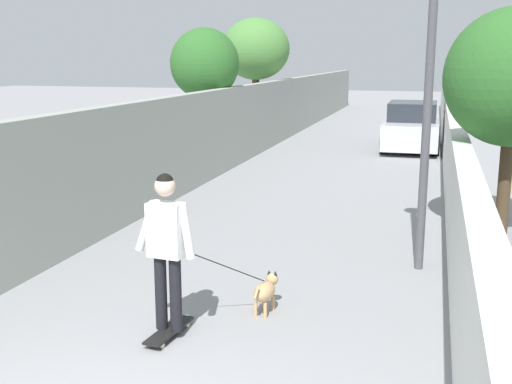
# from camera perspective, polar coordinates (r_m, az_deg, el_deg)

# --- Properties ---
(ground_plane) EXTENTS (80.00, 80.00, 0.00)m
(ground_plane) POSITION_cam_1_polar(r_m,az_deg,el_deg) (17.96, 7.68, 2.44)
(ground_plane) COLOR gray
(wall_left) EXTENTS (48.00, 0.30, 2.17)m
(wall_left) POSITION_cam_1_polar(r_m,az_deg,el_deg) (16.55, -3.29, 5.50)
(wall_left) COLOR #999E93
(wall_left) RESTS_ON ground
(fence_right) EXTENTS (48.00, 0.30, 1.62)m
(fence_right) POSITION_cam_1_polar(r_m,az_deg,el_deg) (15.69, 17.29, 3.59)
(fence_right) COLOR silver
(fence_right) RESTS_ON ground
(tree_left_near) EXTENTS (2.46, 2.46, 4.36)m
(tree_left_near) POSITION_cam_1_polar(r_m,az_deg,el_deg) (23.42, -0.03, 12.72)
(tree_left_near) COLOR #473523
(tree_left_near) RESTS_ON ground
(tree_left_distant) EXTENTS (1.88, 1.88, 3.76)m
(tree_left_distant) POSITION_cam_1_polar(r_m,az_deg,el_deg) (17.63, -4.65, 11.29)
(tree_left_distant) COLOR brown
(tree_left_distant) RESTS_ON ground
(lamp_post) EXTENTS (0.36, 0.36, 4.79)m
(lamp_post) POSITION_cam_1_polar(r_m,az_deg,el_deg) (8.99, 15.55, 13.24)
(lamp_post) COLOR #4C4C51
(lamp_post) RESTS_ON ground
(skateboard) EXTENTS (0.82, 0.28, 0.08)m
(skateboard) POSITION_cam_1_polar(r_m,az_deg,el_deg) (7.11, -7.81, -12.27)
(skateboard) COLOR black
(skateboard) RESTS_ON ground
(person_skateboarder) EXTENTS (0.26, 0.72, 1.73)m
(person_skateboarder) POSITION_cam_1_polar(r_m,az_deg,el_deg) (6.75, -8.06, -4.29)
(person_skateboarder) COLOR black
(person_skateboarder) RESTS_ON skateboard
(dog) EXTENTS (1.24, 0.97, 1.06)m
(dog) POSITION_cam_1_polar(r_m,az_deg,el_deg) (7.59, 0.84, -8.86)
(dog) COLOR tan
(dog) RESTS_ON ground
(car_near) EXTENTS (4.10, 1.80, 1.54)m
(car_near) POSITION_cam_1_polar(r_m,az_deg,el_deg) (21.40, 13.87, 5.68)
(car_near) COLOR silver
(car_near) RESTS_ON ground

